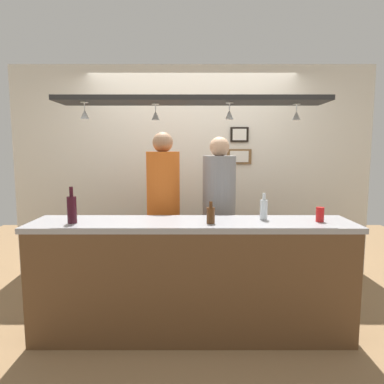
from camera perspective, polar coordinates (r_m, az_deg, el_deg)
ground_plane at (r=3.57m, az=0.00°, el=-19.37°), size 8.00×8.00×0.00m
back_wall at (r=4.31m, az=-0.00°, el=3.18°), size 4.40×0.06×2.60m
bar_counter at (r=2.85m, az=0.00°, el=-11.76°), size 2.70×0.55×0.99m
overhead_glass_rack at (r=2.93m, az=0.00°, el=14.86°), size 2.20×0.36×0.04m
hanging_wineglass_far_left at (r=2.99m, az=-17.26°, el=12.24°), size 0.07×0.07×0.13m
hanging_wineglass_left at (r=2.98m, az=-6.04°, el=12.51°), size 0.07×0.07×0.13m
hanging_wineglass_center_left at (r=2.91m, az=6.17°, el=12.66°), size 0.07×0.07×0.13m
hanging_wineglass_center at (r=3.10m, az=16.82°, el=12.06°), size 0.07×0.07×0.13m
person_left_orange_shirt at (r=3.58m, az=-4.75°, el=-1.36°), size 0.34×0.34×1.76m
person_middle_grey_shirt at (r=3.58m, az=4.47°, el=-1.85°), size 0.34×0.34×1.72m
bottle_wine_dark_red at (r=2.99m, az=-19.18°, el=-2.64°), size 0.08×0.08×0.30m
bottle_beer_brown_stubby at (r=2.82m, az=3.11°, el=-3.77°), size 0.07×0.07×0.18m
bottle_soda_clear at (r=3.03m, az=11.73°, el=-2.76°), size 0.06×0.06×0.23m
drink_can at (r=3.08m, az=20.33°, el=-3.49°), size 0.07×0.07×0.12m
picture_frame_upper_small at (r=4.30m, az=7.82°, el=9.36°), size 0.22×0.02×0.18m
picture_frame_lower_pair at (r=4.30m, az=7.77°, el=5.81°), size 0.30×0.02×0.18m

